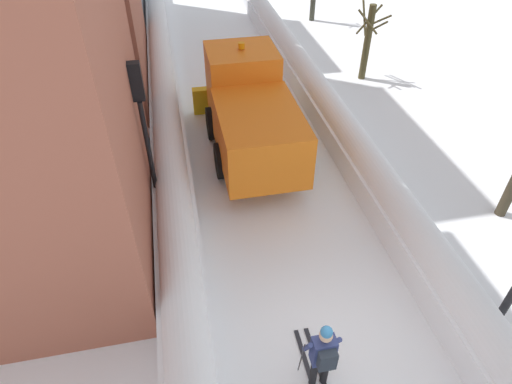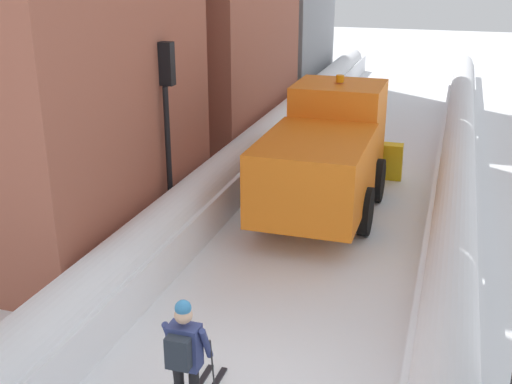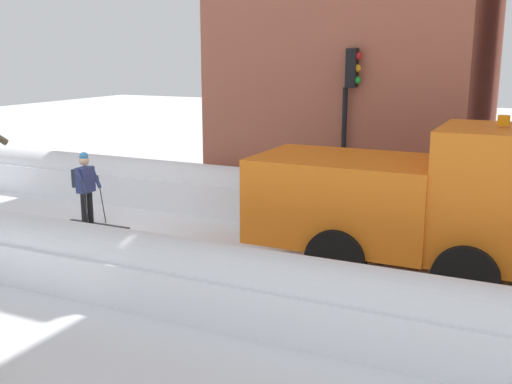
# 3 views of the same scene
# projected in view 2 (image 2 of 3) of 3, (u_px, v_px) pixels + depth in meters

# --- Properties ---
(ground_plane) EXTENTS (80.00, 80.00, 0.00)m
(ground_plane) POSITION_uv_depth(u_px,v_px,m) (351.00, 178.00, 17.96)
(ground_plane) COLOR white
(snowbank_left) EXTENTS (1.10, 36.00, 1.28)m
(snowbank_left) POSITION_uv_depth(u_px,v_px,m) (256.00, 149.00, 18.55)
(snowbank_left) COLOR white
(snowbank_left) RESTS_ON ground
(snowbank_right) EXTENTS (1.10, 36.00, 1.20)m
(snowbank_right) POSITION_uv_depth(u_px,v_px,m) (457.00, 169.00, 16.97)
(snowbank_right) COLOR white
(snowbank_right) RESTS_ON ground
(plow_truck) EXTENTS (3.20, 5.98, 3.12)m
(plow_truck) POSITION_uv_depth(u_px,v_px,m) (327.00, 153.00, 15.19)
(plow_truck) COLOR orange
(plow_truck) RESTS_ON ground
(skier) EXTENTS (0.62, 1.80, 1.81)m
(skier) POSITION_uv_depth(u_px,v_px,m) (185.00, 355.00, 8.33)
(skier) COLOR black
(skier) RESTS_ON ground
(traffic_light_pole) EXTENTS (0.28, 0.42, 4.24)m
(traffic_light_pole) POSITION_uv_depth(u_px,v_px,m) (168.00, 102.00, 13.53)
(traffic_light_pole) COLOR black
(traffic_light_pole) RESTS_ON ground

